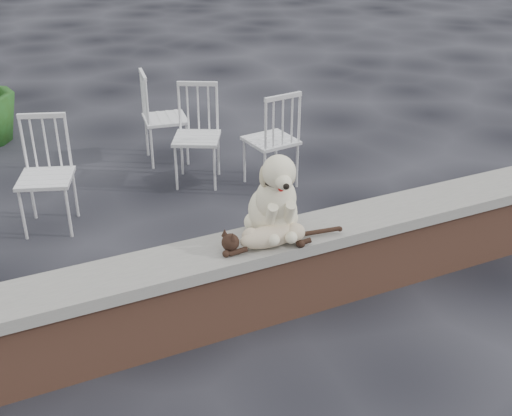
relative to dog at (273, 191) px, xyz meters
name	(u,v)px	position (x,y,z in m)	size (l,w,h in m)	color
ground	(206,330)	(-0.50, -0.06, -0.88)	(60.00, 60.00, 0.00)	black
brick_wall	(205,298)	(-0.50, -0.06, -0.63)	(6.00, 0.30, 0.50)	brown
capstone	(203,259)	(-0.50, -0.06, -0.34)	(6.20, 0.40, 0.08)	slate
dog	(273,191)	(0.00, 0.00, 0.00)	(0.39, 0.51, 0.59)	beige
cat	(272,234)	(-0.08, -0.15, -0.22)	(0.95, 0.23, 0.16)	tan
chair_e	(165,117)	(0.17, 2.76, -0.41)	(0.56, 0.56, 0.94)	white
chair_d	(197,136)	(0.26, 2.11, -0.41)	(0.56, 0.56, 0.94)	white
chair_c	(271,138)	(0.87, 1.76, -0.41)	(0.56, 0.56, 0.94)	white
chair_b	(45,176)	(-1.17, 1.79, -0.41)	(0.56, 0.56, 0.94)	white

